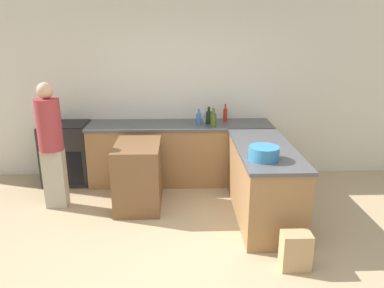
# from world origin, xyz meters

# --- Properties ---
(ground_plane) EXTENTS (14.00, 14.00, 0.00)m
(ground_plane) POSITION_xyz_m (0.00, 0.00, 0.00)
(ground_plane) COLOR tan
(wall_back) EXTENTS (8.00, 0.06, 2.70)m
(wall_back) POSITION_xyz_m (0.00, 2.48, 1.35)
(wall_back) COLOR silver
(wall_back) RESTS_ON ground_plane
(counter_back) EXTENTS (2.74, 0.68, 0.91)m
(counter_back) POSITION_xyz_m (0.00, 2.13, 0.46)
(counter_back) COLOR olive
(counter_back) RESTS_ON ground_plane
(counter_peninsula) EXTENTS (0.69, 1.72, 0.91)m
(counter_peninsula) POSITION_xyz_m (1.03, 0.96, 0.46)
(counter_peninsula) COLOR olive
(counter_peninsula) RESTS_ON ground_plane
(range_oven) EXTENTS (0.69, 0.60, 0.93)m
(range_oven) POSITION_xyz_m (-1.72, 2.15, 0.46)
(range_oven) COLOR black
(range_oven) RESTS_ON ground_plane
(island_table) EXTENTS (0.58, 0.83, 0.86)m
(island_table) POSITION_xyz_m (-0.55, 1.29, 0.43)
(island_table) COLOR brown
(island_table) RESTS_ON ground_plane
(mixing_bowl) EXTENTS (0.33, 0.33, 0.15)m
(mixing_bowl) POSITION_xyz_m (0.91, 0.52, 0.99)
(mixing_bowl) COLOR teal
(mixing_bowl) RESTS_ON counter_peninsula
(vinegar_bottle_clear) EXTENTS (0.08, 0.08, 0.21)m
(vinegar_bottle_clear) POSITION_xyz_m (0.39, 2.27, 1.00)
(vinegar_bottle_clear) COLOR silver
(vinegar_bottle_clear) RESTS_ON counter_back
(olive_oil_bottle) EXTENTS (0.09, 0.09, 0.27)m
(olive_oil_bottle) POSITION_xyz_m (0.48, 1.94, 1.02)
(olive_oil_bottle) COLOR #475B1E
(olive_oil_bottle) RESTS_ON counter_back
(water_bottle_blue) EXTENTS (0.07, 0.07, 0.23)m
(water_bottle_blue) POSITION_xyz_m (0.28, 2.07, 1.01)
(water_bottle_blue) COLOR #386BB7
(water_bottle_blue) RESTS_ON counter_back
(wine_bottle_dark) EXTENTS (0.09, 0.09, 0.26)m
(wine_bottle_dark) POSITION_xyz_m (0.43, 2.13, 1.01)
(wine_bottle_dark) COLOR black
(wine_bottle_dark) RESTS_ON counter_back
(hot_sauce_bottle) EXTENTS (0.06, 0.06, 0.27)m
(hot_sauce_bottle) POSITION_xyz_m (0.69, 2.27, 1.02)
(hot_sauce_bottle) COLOR red
(hot_sauce_bottle) RESTS_ON counter_back
(person_by_range) EXTENTS (0.30, 0.30, 1.66)m
(person_by_range) POSITION_xyz_m (-1.64, 1.30, 0.91)
(person_by_range) COLOR #ADA38E
(person_by_range) RESTS_ON ground_plane
(paper_bag) EXTENTS (0.29, 0.19, 0.39)m
(paper_bag) POSITION_xyz_m (1.13, -0.15, 0.19)
(paper_bag) COLOR tan
(paper_bag) RESTS_ON ground_plane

